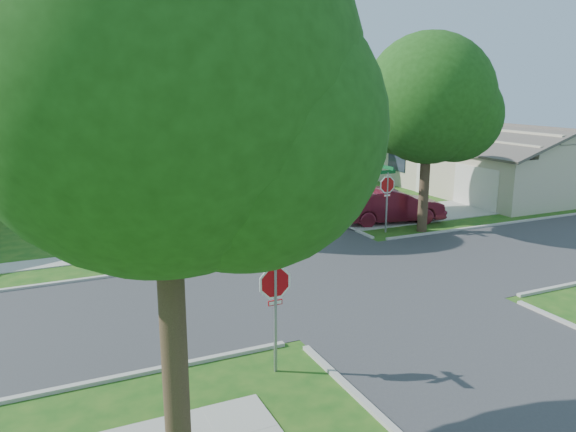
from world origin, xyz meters
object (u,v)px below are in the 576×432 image
(house_ne_near, at_px, (481,166))
(car_curb_east, at_px, (178,158))
(tree_ne_corner, at_px, (430,105))
(house_ne_far, at_px, (338,140))
(tree_w_far, at_px, (89,96))
(tree_e_far, at_px, (200,90))
(car_driveway, at_px, (392,206))
(tree_e_near, at_px, (341,101))
(tree_e_mid, at_px, (253,87))
(stop_sign_sw, at_px, (275,288))
(tree_w_near, at_px, (148,92))
(car_curb_west, at_px, (123,145))
(stop_sign_ne, at_px, (387,187))
(tree_sw_corner, at_px, (166,95))
(tree_w_mid, at_px, (109,84))

(house_ne_near, xyz_separation_m, car_curb_east, (-14.79, 17.73, -0.76))
(tree_ne_corner, distance_m, house_ne_far, 26.91)
(tree_w_far, height_order, car_curb_east, tree_w_far)
(tree_e_far, bearing_deg, car_driveway, -87.44)
(house_ne_far, distance_m, car_driveway, 24.93)
(tree_e_near, height_order, car_driveway, tree_e_near)
(tree_e_mid, distance_m, house_ne_near, 15.77)
(stop_sign_sw, xyz_separation_m, car_driveway, (10.70, 10.86, -1.22))
(tree_w_near, bearing_deg, tree_w_far, 90.01)
(house_ne_near, distance_m, car_curb_west, 34.52)
(stop_sign_ne, distance_m, tree_sw_corner, 17.38)
(tree_w_near, xyz_separation_m, tree_ne_corner, (11.00, -4.80, -0.52))
(stop_sign_ne, distance_m, tree_w_mid, 19.31)
(tree_e_mid, bearing_deg, house_ne_near, -41.70)
(stop_sign_ne, bearing_deg, house_ne_near, 29.14)
(tree_ne_corner, xyz_separation_m, house_ne_near, (9.63, 6.79, -4.08))
(tree_w_far, relative_size, house_ne_far, 0.59)
(tree_w_near, height_order, car_curb_west, tree_w_near)
(tree_w_far, height_order, house_ne_near, tree_w_far)
(tree_e_far, relative_size, tree_w_near, 0.97)
(stop_sign_sw, bearing_deg, tree_w_far, 89.93)
(car_driveway, bearing_deg, stop_sign_sw, 146.54)
(stop_sign_ne, distance_m, car_curb_west, 36.72)
(stop_sign_sw, bearing_deg, tree_w_near, 89.77)
(tree_e_near, bearing_deg, tree_w_mid, 128.05)
(car_driveway, relative_size, car_curb_east, 1.12)
(tree_sw_corner, xyz_separation_m, house_ne_near, (23.43, 17.99, -4.75))
(tree_w_mid, distance_m, tree_w_far, 13.04)
(tree_e_mid, height_order, car_driveway, tree_e_mid)
(house_ne_near, bearing_deg, tree_w_near, -174.49)
(house_ne_far, height_order, car_driveway, house_ne_far)
(stop_sign_ne, height_order, tree_sw_corner, tree_sw_corner)
(tree_w_mid, xyz_separation_m, car_curb_west, (3.44, 19.91, -5.77))
(house_ne_near, bearing_deg, tree_e_near, -169.96)
(tree_e_far, xyz_separation_m, house_ne_far, (11.24, -5.01, -4.46))
(tree_sw_corner, distance_m, car_curb_west, 48.63)
(house_ne_near, bearing_deg, car_curb_east, 129.83)
(stop_sign_sw, xyz_separation_m, tree_w_far, (0.05, 38.71, 3.48))
(tree_e_near, xyz_separation_m, car_driveway, (1.25, -2.84, -4.83))
(tree_e_near, bearing_deg, car_curb_east, 100.21)
(car_driveway, bearing_deg, stop_sign_ne, 149.47)
(tree_e_mid, height_order, tree_sw_corner, tree_sw_corner)
(tree_sw_corner, bearing_deg, car_curb_west, 82.58)
(tree_w_mid, bearing_deg, tree_w_far, 90.05)
(tree_w_near, bearing_deg, tree_ne_corner, -23.56)
(stop_sign_ne, relative_size, car_driveway, 0.60)
(tree_e_mid, distance_m, car_curb_west, 21.51)
(tree_e_near, bearing_deg, tree_ne_corner, -71.47)
(tree_e_mid, xyz_separation_m, tree_e_far, (-0.00, 13.00, -0.27))
(tree_e_far, bearing_deg, tree_sw_corner, -106.56)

